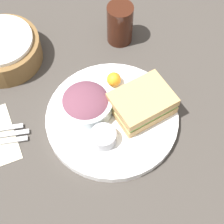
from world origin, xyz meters
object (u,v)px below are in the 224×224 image
object	(u,v)px
sandwich	(142,103)
dressing_cup	(103,137)
bread_basket	(3,49)
drink_glass	(120,24)
salad_bowl	(86,103)
plate	(112,118)

from	to	relation	value
sandwich	dressing_cup	world-z (taller)	sandwich
sandwich	bread_basket	size ratio (longest dim) A/B	0.76
sandwich	bread_basket	world-z (taller)	bread_basket
drink_glass	bread_basket	xyz separation A→B (m)	(-0.32, 0.05, -0.02)
salad_bowl	bread_basket	distance (m)	0.29
plate	sandwich	bearing A→B (deg)	-7.24
plate	dressing_cup	bearing A→B (deg)	-129.99
sandwich	dressing_cup	xyz separation A→B (m)	(-0.12, -0.04, -0.01)
drink_glass	bread_basket	distance (m)	0.32
drink_glass	plate	bearing A→B (deg)	-117.29
salad_bowl	sandwich	bearing A→B (deg)	-23.06
dressing_cup	drink_glass	size ratio (longest dim) A/B	0.52
sandwich	drink_glass	distance (m)	0.26
dressing_cup	drink_glass	distance (m)	0.34
salad_bowl	plate	bearing A→B (deg)	-40.98
dressing_cup	bread_basket	world-z (taller)	bread_basket
plate	drink_glass	size ratio (longest dim) A/B	2.76
plate	salad_bowl	distance (m)	0.08
plate	bread_basket	world-z (taller)	bread_basket
plate	dressing_cup	xyz separation A→B (m)	(-0.04, -0.05, 0.03)
salad_bowl	drink_glass	size ratio (longest dim) A/B	1.12
plate	salad_bowl	world-z (taller)	salad_bowl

